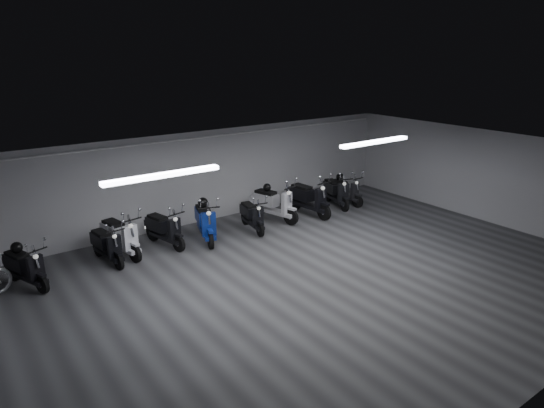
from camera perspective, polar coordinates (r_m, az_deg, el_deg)
floor at (r=11.20m, az=4.60°, el=-9.03°), size 14.00×10.00×0.01m
ceiling at (r=10.23m, az=4.99°, el=5.14°), size 14.00×10.00×0.01m
back_wall at (r=14.61m, az=-8.05°, el=3.26°), size 14.00×0.01×2.80m
front_wall at (r=7.91m, az=29.57°, el=-12.19°), size 14.00×0.01×2.80m
right_wall at (r=15.93m, az=24.37°, el=3.04°), size 0.01×10.00×2.80m
fluor_strip_left at (r=9.53m, az=-12.94°, el=3.38°), size 2.40×0.18×0.08m
fluor_strip_right at (r=13.01m, az=12.22°, el=7.27°), size 2.40×0.18×0.08m
conduit at (r=14.28m, az=-8.10°, el=7.93°), size 13.60×0.05×0.05m
scooter_0 at (r=11.91m, az=-27.52°, el=-6.11°), size 1.12×1.76×1.24m
scooter_1 at (r=12.43m, az=-19.22°, el=-4.07°), size 0.78×1.71×1.23m
scooter_2 at (r=12.73m, az=-17.74°, el=-3.02°), size 0.99×1.95×1.39m
scooter_3 at (r=13.05m, az=-12.78°, el=-2.29°), size 0.95×1.83×1.30m
scooter_4 at (r=13.23m, az=-8.00°, el=-1.45°), size 1.17×2.00×1.42m
scooter_5 at (r=13.86m, az=-2.38°, el=-0.85°), size 0.80×1.68×1.20m
scooter_6 at (r=14.63m, az=0.24°, el=0.72°), size 1.16×2.06×1.45m
scooter_7 at (r=15.17m, az=4.46°, el=1.34°), size 0.87×2.05×1.48m
scooter_8 at (r=16.16m, az=7.72°, el=2.01°), size 1.03×1.89×1.34m
scooter_9 at (r=16.47m, az=8.74°, el=2.09°), size 0.74×1.72×1.24m
helmet_0 at (r=16.53m, az=8.17°, el=3.21°), size 0.28×0.28×0.28m
helmet_1 at (r=13.38m, az=-8.27°, el=0.17°), size 0.29×0.29×0.29m
helmet_2 at (r=12.00m, az=-28.27°, el=-4.61°), size 0.26×0.26×0.26m
helmet_3 at (r=14.71m, az=-0.59°, el=2.01°), size 0.25×0.25×0.25m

